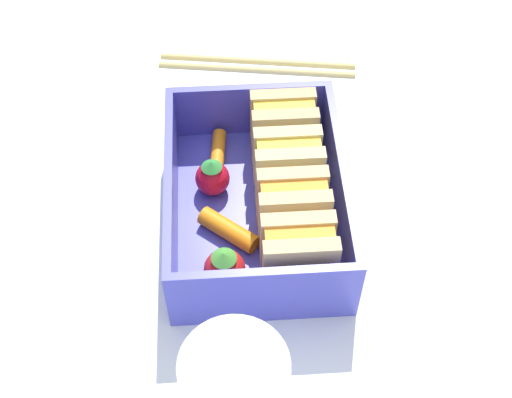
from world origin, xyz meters
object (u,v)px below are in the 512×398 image
Objects in this scene: chopstick_pair at (257,63)px; drinking_glass at (236,396)px; carrot_stick_far_left at (218,150)px; sandwich_center_left at (288,167)px; sandwich_center at (293,208)px; carrot_stick_left at (229,230)px; strawberry_far_left at (225,269)px; sandwich_left at (283,128)px; sandwich_center_right at (298,254)px; strawberry_left at (212,177)px.

chopstick_pair is 2.11× the size of drinking_glass.
carrot_stick_far_left is 0.21× the size of chopstick_pair.
sandwich_center_left is 1.00× the size of sandwich_center.
carrot_stick_left is 0.55× the size of drinking_glass.
sandwich_center is at bearing 128.56° from strawberry_far_left.
sandwich_center is 1.15× the size of carrot_stick_left.
chopstick_pair is at bearing 170.91° from strawberry_far_left.
chopstick_pair is 33.89cm from drinking_glass.
carrot_stick_far_left reaches higher than chopstick_pair.
sandwich_center is at bearing 92.26° from carrot_stick_left.
carrot_stick_left reaches higher than carrot_stick_far_left.
sandwich_left is 1.00× the size of sandwich_center_right.
carrot_stick_far_left is 0.79× the size of carrot_stick_left.
strawberry_left is (-0.37, -5.74, -1.29)cm from sandwich_center_left.
sandwich_center_left is at bearing 165.03° from drinking_glass.
strawberry_left is at bearing -176.95° from drinking_glass.
strawberry_left is 16.05cm from chopstick_pair.
strawberry_far_left is (4.08, -5.12, -1.14)cm from sandwich_center.
sandwich_left is 22.31cm from drinking_glass.
carrot_stick_left is at bearing -9.70° from chopstick_pair.
carrot_stick_left reaches higher than chopstick_pair.
drinking_glass reaches higher than carrot_stick_far_left.
sandwich_left and sandwich_center_left have the same top height.
sandwich_center_left is at bearing 131.20° from carrot_stick_left.
sandwich_left is at bearing 121.82° from strawberry_left.
chopstick_pair is (-23.50, -1.33, -3.60)cm from sandwich_center_right.
sandwich_center_right is 1.68× the size of strawberry_left.
sandwich_center_left reaches higher than strawberry_far_left.
drinking_glass is at bearing 1.98° from strawberry_far_left.
sandwich_center_right is 13.08cm from carrot_stick_far_left.
sandwich_center_left and sandwich_center_right have the same top height.
sandwich_left is 1.54× the size of strawberry_far_left.
strawberry_left is 0.38× the size of drinking_glass.
sandwich_left is 1.68× the size of strawberry_left.
strawberry_left is (3.56, -5.74, -1.29)cm from sandwich_left.
strawberry_far_left is 0.41× the size of drinking_glass.
strawberry_left is at bearing -167.03° from carrot_stick_left.
drinking_glass is (9.98, -4.77, 0.38)cm from sandwich_center_right.
sandwich_center is 9.69cm from carrot_stick_far_left.
carrot_stick_far_left is 12.43cm from chopstick_pair.
sandwich_center_right is 1.54× the size of strawberry_far_left.
strawberry_far_left reaches higher than strawberry_left.
sandwich_center_right is 1.46× the size of carrot_stick_far_left.
sandwich_center_right is at bearing 51.46° from carrot_stick_left.
carrot_stick_left is (4.49, 1.04, -0.74)cm from strawberry_left.
sandwich_center is at bearing 0.00° from sandwich_center_left.
chopstick_pair is at bearing 174.13° from drinking_glass.
carrot_stick_far_left is at bearing -18.46° from chopstick_pair.
strawberry_left is 8.41cm from strawberry_far_left.
sandwich_center is at bearing 180.00° from sandwich_center_right.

